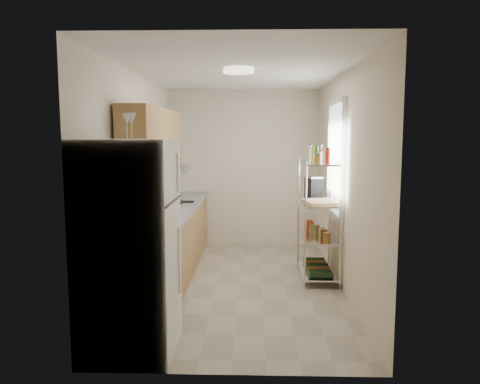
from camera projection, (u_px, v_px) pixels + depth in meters
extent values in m
cube|color=#AC9F8C|center=(239.00, 285.00, 5.82)|extent=(2.50, 4.40, 0.01)
cube|color=white|center=(239.00, 71.00, 5.50)|extent=(2.50, 4.40, 0.01)
cube|color=beige|center=(243.00, 168.00, 7.85)|extent=(2.50, 0.01, 2.60)
cube|color=beige|center=(230.00, 210.00, 3.47)|extent=(2.50, 0.01, 2.60)
cube|color=beige|center=(137.00, 181.00, 5.70)|extent=(0.01, 4.40, 2.60)
cube|color=beige|center=(343.00, 181.00, 5.63)|extent=(0.01, 4.40, 2.60)
cube|color=#A57C46|center=(172.00, 243.00, 6.23)|extent=(0.60, 3.48, 0.86)
cube|color=gray|center=(172.00, 209.00, 6.18)|extent=(0.63, 3.51, 0.04)
cube|color=#B7BABC|center=(150.00, 226.00, 5.05)|extent=(0.52, 0.44, 0.04)
cube|color=#B7BABC|center=(203.00, 222.00, 7.57)|extent=(0.01, 0.55, 0.72)
cube|color=#A57C46|center=(154.00, 139.00, 5.73)|extent=(0.33, 2.20, 0.72)
cube|color=#B7BABC|center=(170.00, 168.00, 6.57)|extent=(0.50, 0.60, 0.12)
cube|color=white|center=(336.00, 159.00, 5.94)|extent=(0.06, 1.00, 1.46)
cube|color=silver|center=(317.00, 271.00, 6.08)|extent=(0.45, 0.90, 0.02)
cube|color=silver|center=(318.00, 237.00, 6.02)|extent=(0.45, 0.90, 0.02)
cube|color=silver|center=(319.00, 202.00, 5.97)|extent=(0.45, 0.90, 0.02)
cube|color=silver|center=(319.00, 163.00, 5.91)|extent=(0.45, 0.90, 0.02)
cylinder|color=silver|center=(305.00, 226.00, 5.57)|extent=(0.02, 0.02, 1.55)
cylinder|color=silver|center=(298.00, 214.00, 6.43)|extent=(0.02, 0.02, 1.55)
cylinder|color=silver|center=(341.00, 226.00, 5.55)|extent=(0.02, 0.02, 1.55)
cylinder|color=silver|center=(329.00, 214.00, 6.42)|extent=(0.02, 0.02, 1.55)
cylinder|color=white|center=(239.00, 71.00, 5.21)|extent=(0.34, 0.34, 0.05)
cube|color=white|center=(130.00, 248.00, 3.93)|extent=(0.75, 0.75, 1.82)
cylinder|color=white|center=(167.00, 203.00, 5.79)|extent=(0.28, 0.28, 0.23)
cylinder|color=black|center=(174.00, 203.00, 6.52)|extent=(0.23, 0.23, 0.04)
cylinder|color=black|center=(174.00, 201.00, 6.59)|extent=(0.24, 0.24, 0.05)
cube|color=tan|center=(321.00, 202.00, 5.82)|extent=(0.46, 0.55, 0.03)
cube|color=black|center=(313.00, 187.00, 6.28)|extent=(0.23, 0.29, 0.29)
cube|color=#953212|center=(309.00, 226.00, 6.34)|extent=(0.12, 0.14, 0.14)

